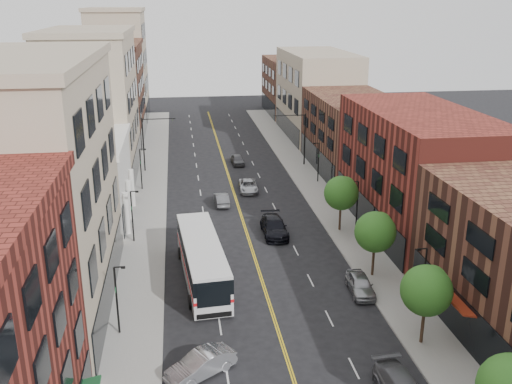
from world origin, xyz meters
name	(u,v)px	position (x,y,z in m)	size (l,w,h in m)	color
sidewalk_left	(149,203)	(-10.00, 35.00, 0.07)	(4.00, 110.00, 0.15)	gray
sidewalk_right	(320,195)	(10.00, 35.00, 0.07)	(4.00, 110.00, 0.15)	gray
bldg_l_tanoffice	(30,193)	(-17.00, 13.00, 9.00)	(10.00, 22.00, 18.00)	tan
bldg_l_white	(77,183)	(-17.00, 31.00, 4.00)	(10.00, 14.00, 8.00)	silver
bldg_l_far_a	(94,107)	(-17.00, 48.00, 9.00)	(10.00, 20.00, 18.00)	tan
bldg_l_far_b	(110,94)	(-17.00, 68.00, 7.50)	(10.00, 20.00, 15.00)	#512A20
bldg_l_far_c	(119,66)	(-17.00, 86.00, 10.00)	(10.00, 16.00, 20.00)	tan
bldg_r_mid	(418,171)	(17.00, 24.00, 6.00)	(10.00, 22.00, 12.00)	maroon
bldg_r_far_a	(354,134)	(17.00, 45.00, 5.00)	(10.00, 20.00, 10.00)	#512A20
bldg_r_far_b	(317,94)	(17.00, 66.00, 7.00)	(10.00, 22.00, 14.00)	tan
bldg_r_far_c	(293,86)	(17.00, 86.00, 5.50)	(10.00, 18.00, 11.00)	#512A20
tree_r_1	(427,289)	(9.39, 4.07, 4.13)	(3.40, 3.40, 5.59)	black
tree_r_2	(376,231)	(9.39, 14.07, 4.13)	(3.40, 3.40, 5.59)	black
tree_r_3	(342,192)	(9.39, 24.07, 4.13)	(3.40, 3.40, 5.59)	black
lamp_l_1	(117,296)	(-10.95, 8.00, 2.97)	(0.81, 0.55, 5.05)	black
lamp_l_2	(133,213)	(-10.95, 24.00, 2.97)	(0.81, 0.55, 5.05)	black
lamp_l_3	(141,167)	(-10.95, 40.00, 2.97)	(0.81, 0.55, 5.05)	black
lamp_r_1	(423,276)	(10.95, 8.00, 2.97)	(0.81, 0.55, 5.05)	black
lamp_r_2	(357,202)	(10.95, 24.00, 2.97)	(0.81, 0.55, 5.05)	black
lamp_r_3	(318,160)	(10.95, 40.00, 2.97)	(0.81, 0.55, 5.05)	black
signal_mast_left	(149,138)	(-10.27, 48.00, 4.65)	(4.49, 0.18, 7.20)	black
signal_mast_right	(300,133)	(10.27, 48.00, 4.65)	(4.49, 0.18, 7.20)	black
city_bus	(202,258)	(-4.86, 15.40, 2.00)	(4.00, 13.56, 3.44)	silver
car_angle_b	(201,365)	(-5.60, 2.66, 0.76)	(1.60, 4.59, 1.51)	#B3B5BB
car_parked_far	(360,284)	(7.40, 11.42, 0.74)	(1.75, 4.36, 1.48)	#9A9BA1
car_lane_behind	(222,199)	(-1.80, 33.33, 0.68)	(1.44, 4.12, 1.36)	#4F5054
car_lane_a	(274,227)	(2.64, 24.00, 0.83)	(2.31, 5.69, 1.65)	black
car_lane_b	(248,186)	(1.80, 37.82, 0.66)	(2.20, 4.77, 1.32)	#AEB1B6
car_lane_c	(237,160)	(1.78, 49.74, 0.68)	(1.60, 3.98, 1.36)	#4F5054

